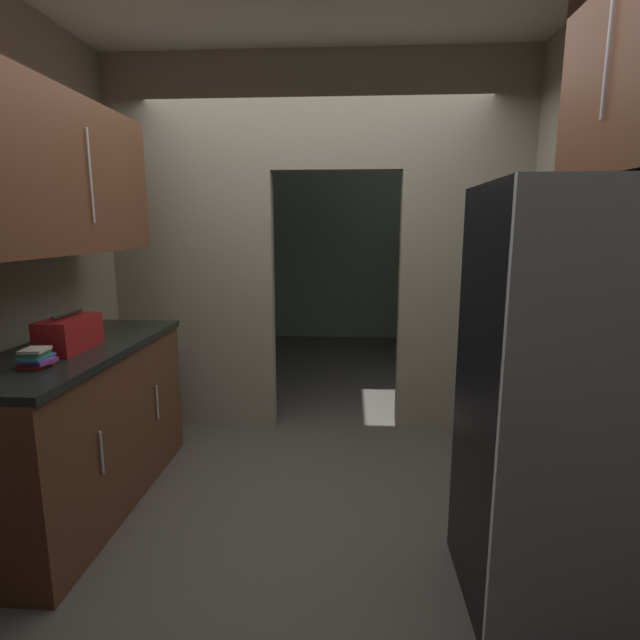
# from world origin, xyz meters

# --- Properties ---
(ground) EXTENTS (20.00, 20.00, 0.00)m
(ground) POSITION_xyz_m (0.00, 0.00, 0.00)
(ground) COLOR #47423D
(kitchen_partition) EXTENTS (3.14, 0.12, 2.82)m
(kitchen_partition) POSITION_xyz_m (-0.04, 1.25, 1.53)
(kitchen_partition) COLOR gray
(kitchen_partition) RESTS_ON ground
(adjoining_room_shell) EXTENTS (3.14, 3.39, 2.82)m
(adjoining_room_shell) POSITION_xyz_m (0.00, 3.45, 1.41)
(adjoining_room_shell) COLOR gray
(adjoining_room_shell) RESTS_ON ground
(refrigerator) EXTENTS (0.80, 0.72, 1.75)m
(refrigerator) POSITION_xyz_m (1.17, -0.59, 0.88)
(refrigerator) COLOR black
(refrigerator) RESTS_ON ground
(lower_cabinet_run) EXTENTS (0.63, 1.61, 0.94)m
(lower_cabinet_run) POSITION_xyz_m (-1.26, 0.00, 0.47)
(lower_cabinet_run) COLOR brown
(lower_cabinet_run) RESTS_ON ground
(upper_cabinet_counterside) EXTENTS (0.36, 1.45, 0.79)m
(upper_cabinet_counterside) POSITION_xyz_m (-1.26, 0.00, 1.84)
(upper_cabinet_counterside) COLOR brown
(boombox) EXTENTS (0.19, 0.38, 0.20)m
(boombox) POSITION_xyz_m (-1.23, -0.07, 1.03)
(boombox) COLOR maroon
(boombox) RESTS_ON lower_cabinet_run
(book_stack) EXTENTS (0.15, 0.16, 0.09)m
(book_stack) POSITION_xyz_m (-1.20, -0.40, 0.98)
(book_stack) COLOR red
(book_stack) RESTS_ON lower_cabinet_run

